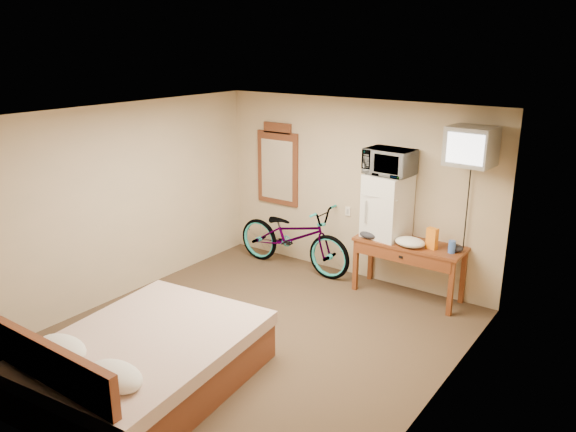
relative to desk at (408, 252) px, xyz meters
The scene contains 13 objects.
room 2.31m from the desk, 116.08° to the right, with size 4.60×4.64×2.50m.
desk is the anchor object (origin of this frame).
mini_fridge 0.65m from the desk, 169.32° to the left, with size 0.58×0.56×0.84m.
microwave 1.18m from the desk, 169.29° to the left, with size 0.60×0.41×0.33m, color silver.
snack_bag 0.40m from the desk, ahead, with size 0.13×0.08×0.27m, color orange.
blue_cup 0.60m from the desk, ahead, with size 0.09×0.09×0.15m, color blue.
cloth_cream 0.21m from the desk, 59.93° to the right, with size 0.38×0.29×0.12m, color beige.
cloth_dark_a 0.54m from the desk, 166.33° to the right, with size 0.27×0.20×0.10m, color black.
cloth_dark_b 0.61m from the desk, ahead, with size 0.19×0.16×0.09m, color black.
crt_television 1.58m from the desk, ahead, with size 0.55×0.61×0.45m.
wall_mirror 2.43m from the desk, behind, with size 0.73×0.04×1.24m.
bicycle 1.77m from the desk, behind, with size 0.67×1.91×1.00m, color black.
bed 3.60m from the desk, 109.85° to the right, with size 1.85×2.33×0.90m.
Camera 1 is at (3.62, -4.39, 3.21)m, focal length 35.00 mm.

